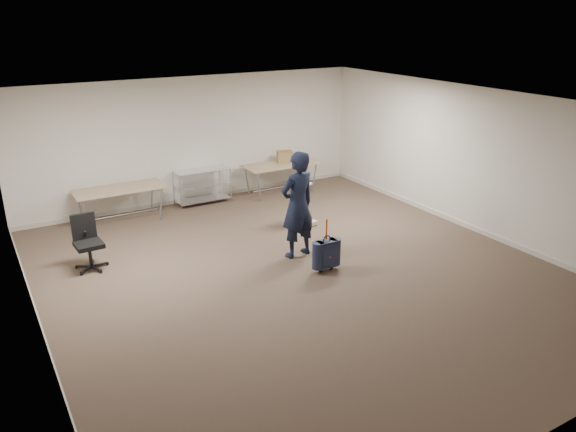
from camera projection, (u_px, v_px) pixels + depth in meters
ground at (300, 274)px, 9.36m from camera, size 9.00×9.00×0.00m
room_shell at (261, 243)px, 10.46m from camera, size 8.00×9.00×9.00m
folding_table_left at (119, 191)px, 11.42m from camera, size 1.80×0.75×0.73m
folding_table_right at (281, 166)px, 13.22m from camera, size 1.80×0.75×0.73m
wire_shelf at (202, 185)px, 12.60m from camera, size 1.22×0.47×0.80m
person at (298, 205)px, 9.74m from camera, size 0.76×0.56×1.91m
suitcase at (326, 254)px, 9.35m from camera, size 0.34×0.20×0.93m
office_chair at (89, 253)px, 9.47m from camera, size 0.57×0.57×0.94m
equipment_cart at (301, 215)px, 11.36m from camera, size 0.62×0.62×0.90m
cardboard_box at (285, 157)px, 13.29m from camera, size 0.43×0.37×0.27m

